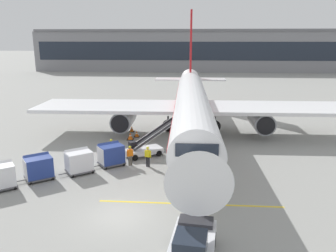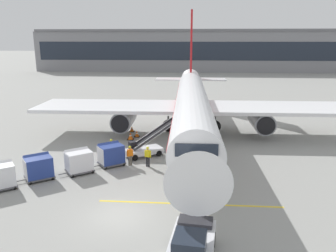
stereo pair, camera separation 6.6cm
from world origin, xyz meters
TOP-DOWN VIEW (x-y plane):
  - ground_plane at (0.00, 0.00)m, footprint 600.00×600.00m
  - parked_airplane at (4.28, 18.59)m, footprint 34.50×44.04m
  - belt_loader at (0.13, 10.94)m, footprint 5.04×3.86m
  - baggage_cart_lead at (-2.48, 8.31)m, footprint 2.66×2.48m
  - baggage_cart_second at (-4.63, 6.49)m, footprint 2.66×2.48m
  - baggage_cart_third at (-7.27, 4.99)m, footprint 2.66×2.48m
  - baggage_cart_fourth at (-9.25, 3.13)m, footprint 2.66×2.48m
  - pushback_tug at (4.41, -4.03)m, footprint 2.59×4.61m
  - ground_crew_by_loader at (-0.84, 8.34)m, footprint 0.50×0.41m
  - ground_crew_by_carts at (0.68, 8.23)m, footprint 0.56×0.33m
  - ground_crew_marshaller at (-2.87, 10.16)m, footprint 0.57×0.28m
  - safety_cone_engine_keepout at (-1.72, 16.98)m, footprint 0.60×0.60m
  - safety_cone_wingtip at (-2.64, 19.02)m, footprint 0.58×0.58m
  - safety_cone_nose_mark at (-2.22, 15.87)m, footprint 0.70×0.70m
  - apron_guidance_line_lead_in at (4.59, 17.76)m, footprint 0.20×110.00m
  - apron_guidance_line_stop_bar at (4.30, 1.81)m, footprint 12.00×0.20m
  - terminal_building at (14.39, 99.34)m, footprint 125.46×14.83m

SIDE VIEW (x-z plane):
  - ground_plane at x=0.00m, z-range 0.00..0.00m
  - apron_guidance_line_lead_in at x=4.59m, z-range 0.00..0.01m
  - apron_guidance_line_stop_bar at x=4.30m, z-range 0.00..0.01m
  - safety_cone_wingtip at x=-2.64m, z-range -0.01..0.65m
  - safety_cone_engine_keepout at x=-1.72m, z-range -0.01..0.67m
  - safety_cone_nose_mark at x=-2.22m, z-range -0.01..0.78m
  - pushback_tug at x=4.41m, z-range -0.09..1.74m
  - belt_loader at x=0.13m, z-range -0.74..2.54m
  - ground_crew_by_loader at x=-0.84m, z-range 0.13..1.87m
  - ground_crew_by_carts at x=0.68m, z-range 0.13..1.87m
  - ground_crew_marshaller at x=-2.87m, z-range 0.13..1.87m
  - baggage_cart_lead at x=-2.48m, z-range 0.04..1.96m
  - baggage_cart_second at x=-4.63m, z-range 0.04..1.96m
  - baggage_cart_third at x=-7.27m, z-range 0.04..1.96m
  - baggage_cart_fourth at x=-9.25m, z-range 0.04..1.96m
  - parked_airplane at x=4.28m, z-range -3.83..10.92m
  - terminal_building at x=14.39m, z-range -0.05..13.60m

